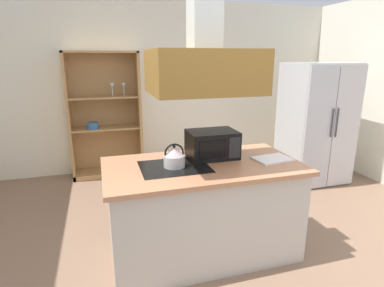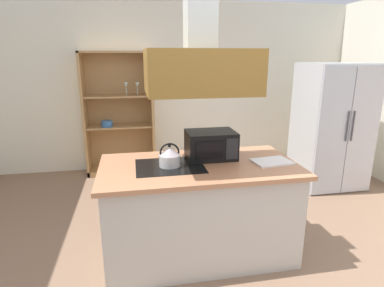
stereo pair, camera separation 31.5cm
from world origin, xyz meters
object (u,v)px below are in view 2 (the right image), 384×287
at_px(refrigerator, 331,126).
at_px(kettle, 170,157).
at_px(dish_cabinet, 120,121).
at_px(microwave, 211,145).
at_px(cutting_board, 272,162).

height_order(refrigerator, kettle, refrigerator).
bearing_deg(dish_cabinet, microwave, -67.72).
bearing_deg(refrigerator, dish_cabinet, 159.16).
bearing_deg(microwave, refrigerator, 28.94).
bearing_deg(dish_cabinet, refrigerator, -20.84).
xyz_separation_m(dish_cabinet, microwave, (0.93, -2.28, 0.18)).
bearing_deg(kettle, dish_cabinet, 101.95).
height_order(cutting_board, microwave, microwave).
bearing_deg(kettle, cutting_board, -4.65).
bearing_deg(microwave, dish_cabinet, 112.28).
xyz_separation_m(refrigerator, kettle, (-2.47, -1.31, 0.11)).
xyz_separation_m(refrigerator, microwave, (-2.06, -1.14, 0.15)).
distance_m(dish_cabinet, microwave, 2.47).
relative_size(dish_cabinet, cutting_board, 5.64).
height_order(kettle, cutting_board, kettle).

